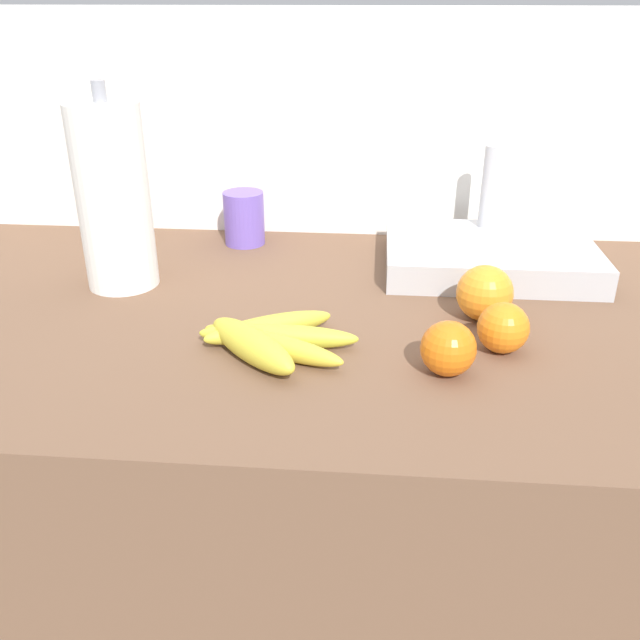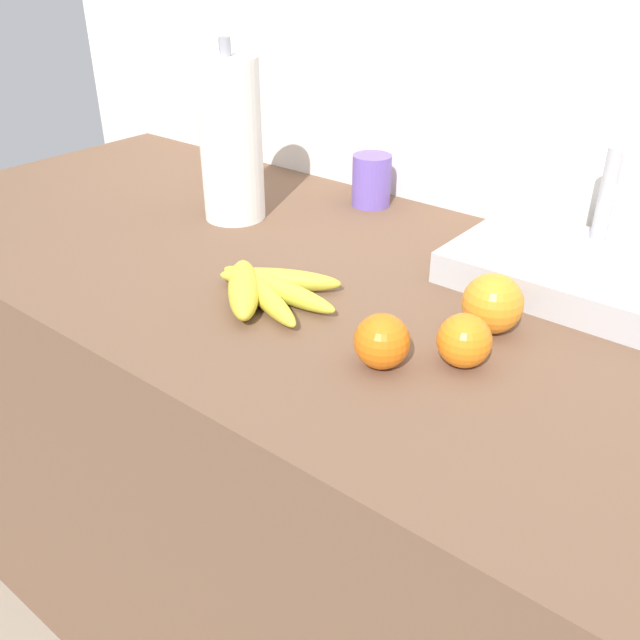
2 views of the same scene
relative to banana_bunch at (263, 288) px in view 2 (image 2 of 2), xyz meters
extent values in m
cube|color=brown|center=(0.03, 0.12, -0.47)|extent=(1.81, 0.73, 0.90)
cube|color=silver|center=(0.03, 0.52, -0.27)|extent=(2.21, 0.06, 1.30)
ellipsoid|color=gold|center=(-0.01, -0.02, 0.00)|extent=(0.15, 0.15, 0.04)
ellipsoid|color=gold|center=(0.01, -0.01, 0.00)|extent=(0.20, 0.11, 0.03)
ellipsoid|color=gold|center=(0.01, 0.01, 0.00)|extent=(0.21, 0.03, 0.03)
ellipsoid|color=gold|center=(0.00, 0.04, 0.00)|extent=(0.18, 0.12, 0.03)
sphere|color=orange|center=(0.31, 0.03, 0.02)|extent=(0.07, 0.07, 0.07)
sphere|color=orange|center=(0.23, -0.04, 0.02)|extent=(0.07, 0.07, 0.07)
sphere|color=orange|center=(0.29, 0.12, 0.02)|extent=(0.08, 0.08, 0.08)
cylinder|color=white|center=(-0.26, 0.21, 0.12)|extent=(0.11, 0.11, 0.28)
cylinder|color=gray|center=(-0.26, 0.21, 0.14)|extent=(0.02, 0.02, 0.31)
cube|color=#B7BABF|center=(0.33, 0.32, 0.01)|extent=(0.34, 0.25, 0.05)
cylinder|color=#B2B2B7|center=(0.33, 0.41, 0.10)|extent=(0.02, 0.02, 0.14)
cylinder|color=#6F56BF|center=(-0.11, 0.42, 0.03)|extent=(0.07, 0.07, 0.10)
camera|label=1|loc=(0.14, -0.77, 0.41)|focal=38.14mm
camera|label=2|loc=(0.61, -0.63, 0.45)|focal=38.53mm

